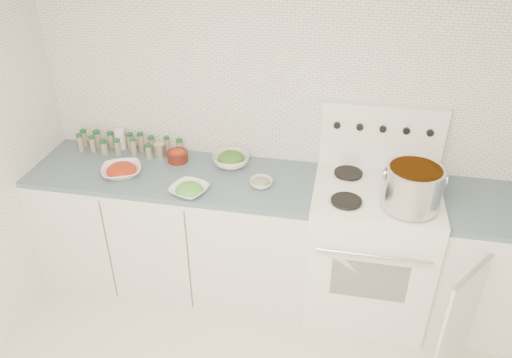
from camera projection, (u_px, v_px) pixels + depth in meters
The scene contains 13 objects.
room_walls at pixel (267, 205), 1.77m from camera, with size 3.54×3.04×2.52m.
counter_left at pixel (178, 228), 3.48m from camera, with size 1.85×0.62×0.90m.
stove at pixel (369, 246), 3.24m from camera, with size 0.76×0.70×1.36m.
counter_right at pixel (501, 268), 3.13m from camera, with size 0.89×0.95×0.90m.
stock_pot at pixel (413, 186), 2.77m from camera, with size 0.34×0.32×0.24m.
bowl_tomato at pixel (122, 170), 3.20m from camera, with size 0.33×0.33×0.08m.
bowl_snowpea at pixel (189, 190), 3.01m from camera, with size 0.27×0.27×0.07m.
bowl_broccoli at pixel (231, 159), 3.30m from camera, with size 0.27×0.27×0.10m.
bowl_zucchini at pixel (261, 182), 3.09m from camera, with size 0.19×0.19×0.06m.
bowl_pepper at pixel (178, 155), 3.35m from camera, with size 0.14×0.14×0.09m.
salt_canister at pixel (120, 139), 3.49m from camera, with size 0.07×0.07×0.14m, color white.
tin_can at pixel (160, 150), 3.40m from camera, with size 0.08×0.08×0.10m, color #B5B199.
spice_cluster at pixel (123, 143), 3.46m from camera, with size 0.74×0.15×0.14m.
Camera 1 is at (0.24, -1.44, 2.57)m, focal length 35.00 mm.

